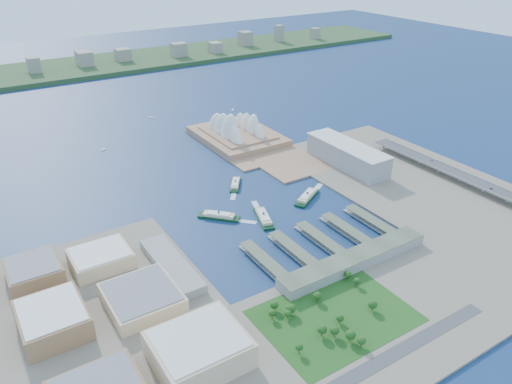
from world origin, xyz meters
TOP-DOWN VIEW (x-y plane):
  - ground at (0.00, 0.00)m, footprint 3000.00×3000.00m
  - west_land at (-250.00, -105.00)m, footprint 220.00×390.00m
  - south_land at (0.00, -210.00)m, footprint 720.00×180.00m
  - east_land at (240.00, -50.00)m, footprint 240.00×500.00m
  - peninsula at (107.50, 260.00)m, footprint 135.00×220.00m
  - far_shore at (0.00, 980.00)m, footprint 2200.00×260.00m
  - opera_house at (105.00, 280.00)m, footprint 134.00×180.00m
  - toaster_building at (195.00, 80.00)m, footprint 45.00×155.00m
  - expressway at (300.00, -60.00)m, footprint 26.00×340.00m
  - west_buildings at (-250.00, -70.00)m, footprint 200.00×280.00m
  - ferry_wharves at (14.00, -75.00)m, footprint 184.00×90.00m
  - terminal_building at (15.00, -135.00)m, footprint 200.00×28.00m
  - park at (-60.00, -190.00)m, footprint 150.00×110.00m
  - far_skyline at (0.00, 960.00)m, footprint 1900.00×140.00m
  - ferry_a at (-62.87, 45.50)m, footprint 49.58×50.53m
  - ferry_b at (5.61, 117.74)m, footprint 39.18×47.53m
  - ferry_c at (-14.08, 9.78)m, footprint 32.23×59.98m
  - ferry_d at (71.48, 25.11)m, footprint 59.12×42.85m
  - boat_b at (-121.33, 364.55)m, footprint 9.55×7.43m
  - boat_c at (184.27, 434.70)m, footprint 10.66×13.55m
  - boat_e at (15.40, 483.20)m, footprint 8.90×10.74m
  - car_b at (296.00, -115.01)m, footprint 1.29×3.69m
  - car_c at (304.00, -1.88)m, footprint 1.89×4.66m

SIDE VIEW (x-z plane):
  - ground at x=0.00m, z-range 0.00..0.00m
  - boat_b at x=-121.33m, z-range 0.00..2.48m
  - boat_e at x=15.40m, z-range 0.00..2.63m
  - west_land at x=-250.00m, z-range 0.00..3.00m
  - south_land at x=0.00m, z-range 0.00..3.00m
  - east_land at x=240.00m, z-range 0.00..3.00m
  - peninsula at x=107.50m, z-range 0.00..3.00m
  - boat_c at x=184.27m, z-range 0.00..3.05m
  - ferry_wharves at x=14.00m, z-range 0.00..9.30m
  - ferry_b at x=5.61m, z-range 0.00..9.36m
  - ferry_a at x=-62.87m, z-range 0.00..10.67m
  - ferry_c at x=-14.08m, z-range 0.00..11.02m
  - ferry_d at x=71.48m, z-range 0.00..11.25m
  - far_shore at x=0.00m, z-range 0.00..12.00m
  - expressway at x=300.00m, z-range 3.00..14.85m
  - terminal_building at x=15.00m, z-range 3.00..15.00m
  - park at x=-60.00m, z-range 3.00..19.00m
  - car_b at x=296.00m, z-range 14.85..16.07m
  - car_c at x=304.00m, z-range 14.85..16.20m
  - west_buildings at x=-250.00m, z-range 3.00..30.00m
  - toaster_building at x=195.00m, z-range 3.00..38.00m
  - opera_house at x=105.00m, z-range 3.00..61.00m
  - far_skyline at x=0.00m, z-range 12.00..67.00m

